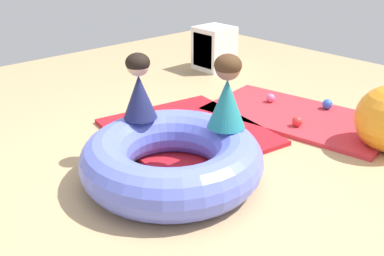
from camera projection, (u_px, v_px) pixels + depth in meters
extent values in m
plane|color=tan|center=(197.00, 180.00, 3.29)|extent=(8.00, 8.00, 0.00)
cube|color=red|center=(297.00, 116.00, 4.36)|extent=(1.88, 1.23, 0.04)
cube|color=#B21923|center=(188.00, 132.00, 4.02)|extent=(1.58, 1.46, 0.04)
torus|color=#6070E5|center=(172.00, 159.00, 3.21)|extent=(1.34, 1.34, 0.36)
cone|color=teal|center=(227.00, 103.00, 3.23)|extent=(0.31, 0.31, 0.37)
sphere|color=#936647|center=(228.00, 68.00, 3.12)|extent=(0.19, 0.19, 0.19)
ellipsoid|color=#472D19|center=(228.00, 65.00, 3.11)|extent=(0.20, 0.20, 0.16)
cone|color=navy|center=(139.00, 97.00, 3.39)|extent=(0.30, 0.30, 0.35)
sphere|color=#DBAD89|center=(138.00, 65.00, 3.29)|extent=(0.17, 0.17, 0.17)
ellipsoid|color=black|center=(138.00, 63.00, 3.28)|extent=(0.19, 0.19, 0.15)
sphere|color=pink|center=(271.00, 98.00, 4.65)|extent=(0.09, 0.09, 0.09)
sphere|color=green|center=(374.00, 115.00, 4.21)|extent=(0.10, 0.10, 0.10)
sphere|color=red|center=(297.00, 121.00, 4.07)|extent=(0.10, 0.10, 0.10)
sphere|color=yellow|center=(176.00, 143.00, 3.68)|extent=(0.08, 0.08, 0.08)
sphere|color=blue|center=(327.00, 104.00, 4.47)|extent=(0.10, 0.10, 0.10)
cube|color=white|center=(214.00, 48.00, 5.83)|extent=(0.44, 0.44, 0.56)
cube|color=#2D2D33|center=(208.00, 50.00, 5.75)|extent=(0.34, 0.20, 0.44)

